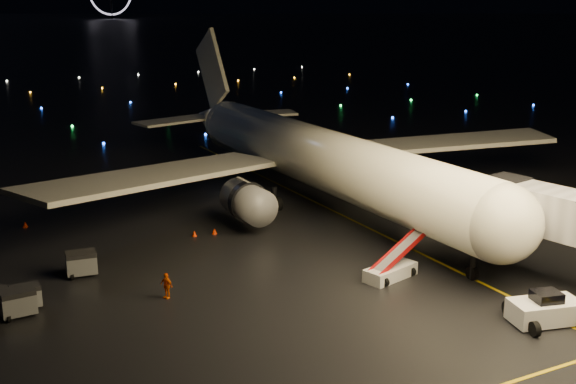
% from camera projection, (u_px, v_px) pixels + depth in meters
% --- Properties ---
extents(lane_centre, '(0.25, 80.00, 0.02)m').
position_uv_depth(lane_centre, '(367.00, 227.00, 61.64)').
color(lane_centre, '#C9A608').
rests_on(lane_centre, ground).
extents(airliner, '(55.83, 53.14, 15.55)m').
position_uv_depth(airliner, '(303.00, 120.00, 68.36)').
color(airliner, silver).
rests_on(airliner, ground).
extents(pushback_tug, '(4.61, 3.16, 2.00)m').
position_uv_depth(pushback_tug, '(546.00, 307.00, 43.25)').
color(pushback_tug, silver).
rests_on(pushback_tug, ground).
extents(belt_loader, '(6.21, 3.13, 2.91)m').
position_uv_depth(belt_loader, '(391.00, 259.00, 50.06)').
color(belt_loader, silver).
rests_on(belt_loader, ground).
extents(crew_c, '(0.84, 1.10, 1.74)m').
position_uv_depth(crew_c, '(166.00, 286.00, 46.86)').
color(crew_c, '#EE5800').
rests_on(crew_c, ground).
extents(safety_cone_0, '(0.51, 0.51, 0.49)m').
position_uv_depth(safety_cone_0, '(194.00, 233.00, 59.32)').
color(safety_cone_0, '#E82A00').
rests_on(safety_cone_0, ground).
extents(safety_cone_1, '(0.64, 0.64, 0.56)m').
position_uv_depth(safety_cone_1, '(249.00, 207.00, 66.87)').
color(safety_cone_1, '#E82A00').
rests_on(safety_cone_1, ground).
extents(safety_cone_2, '(0.58, 0.58, 0.50)m').
position_uv_depth(safety_cone_2, '(214.00, 231.00, 59.91)').
color(safety_cone_2, '#E82A00').
rests_on(safety_cone_2, ground).
extents(safety_cone_3, '(0.48, 0.48, 0.52)m').
position_uv_depth(safety_cone_3, '(25.00, 224.00, 61.67)').
color(safety_cone_3, '#E82A00').
rests_on(safety_cone_3, ground).
extents(taxiway_lights, '(164.00, 92.00, 0.36)m').
position_uv_depth(taxiway_lights, '(41.00, 103.00, 134.14)').
color(taxiway_lights, black).
rests_on(taxiway_lights, ground).
extents(baggage_cart_0, '(2.22, 1.67, 1.75)m').
position_uv_depth(baggage_cart_0, '(81.00, 264.00, 50.71)').
color(baggage_cart_0, slate).
rests_on(baggage_cart_0, ground).
extents(baggage_cart_1, '(2.13, 1.57, 1.73)m').
position_uv_depth(baggage_cart_1, '(18.00, 303.00, 44.18)').
color(baggage_cart_1, slate).
rests_on(baggage_cart_1, ground).
extents(baggage_cart_2, '(1.82, 1.31, 1.51)m').
position_uv_depth(baggage_cart_2, '(26.00, 297.00, 45.34)').
color(baggage_cart_2, slate).
rests_on(baggage_cart_2, ground).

